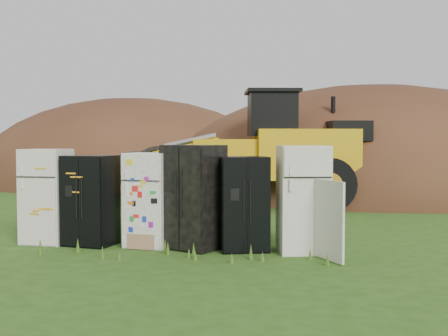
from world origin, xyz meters
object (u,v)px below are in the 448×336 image
at_px(fridge_leftmost, 47,196).
at_px(fridge_black_right, 244,204).
at_px(fridge_black_side, 91,200).
at_px(wheel_loader, 243,149).
at_px(fridge_open_door, 303,199).
at_px(fridge_dark_mid, 194,197).
at_px(fridge_sticker, 149,200).

relative_size(fridge_leftmost, fridge_black_right, 1.07).
height_order(fridge_black_side, fridge_black_right, fridge_black_side).
bearing_deg(fridge_leftmost, wheel_loader, 65.39).
bearing_deg(fridge_open_door, fridge_black_right, 168.57).
bearing_deg(wheel_loader, fridge_open_door, -84.51).
height_order(fridge_dark_mid, fridge_open_door, fridge_dark_mid).
bearing_deg(fridge_black_right, fridge_sticker, 161.01).
relative_size(fridge_sticker, fridge_open_door, 0.93).
xyz_separation_m(fridge_sticker, wheel_loader, (0.84, 6.30, 0.84)).
bearing_deg(fridge_black_right, fridge_black_side, 163.12).
distance_m(fridge_open_door, wheel_loader, 6.68).
bearing_deg(fridge_dark_mid, fridge_black_side, -154.76).
distance_m(fridge_black_right, fridge_open_door, 1.05).
relative_size(fridge_sticker, wheel_loader, 0.25).
relative_size(fridge_black_side, fridge_sticker, 0.97).
relative_size(fridge_dark_mid, fridge_black_right, 1.12).
xyz_separation_m(fridge_dark_mid, fridge_open_door, (1.96, 0.02, -0.00)).
bearing_deg(fridge_sticker, fridge_black_right, 4.61).
bearing_deg(wheel_loader, fridge_dark_mid, -101.69).
bearing_deg(fridge_black_right, fridge_leftmost, 162.50).
height_order(fridge_leftmost, fridge_black_right, fridge_leftmost).
bearing_deg(fridge_leftmost, fridge_open_door, -0.42).
xyz_separation_m(fridge_leftmost, fridge_black_side, (0.90, -0.04, -0.06)).
bearing_deg(wheel_loader, fridge_sticker, -109.41).
height_order(fridge_sticker, fridge_open_door, fridge_open_door).
bearing_deg(fridge_black_side, fridge_dark_mid, 8.68).
relative_size(fridge_black_side, fridge_dark_mid, 0.89).
xyz_separation_m(fridge_black_right, fridge_open_door, (1.05, 0.04, 0.10)).
bearing_deg(fridge_black_side, fridge_open_door, 8.70).
xyz_separation_m(fridge_open_door, wheel_loader, (-1.98, 6.34, 0.77)).
xyz_separation_m(fridge_black_side, fridge_black_right, (2.89, -0.01, -0.00)).
bearing_deg(fridge_black_side, fridge_black_right, 8.15).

